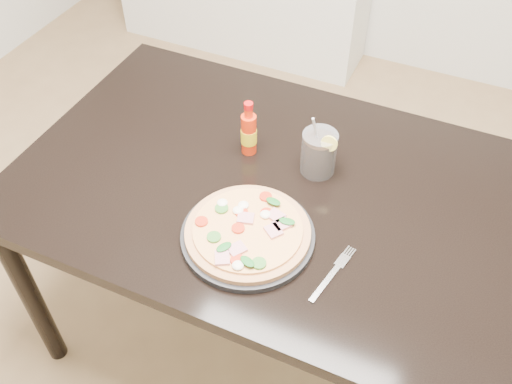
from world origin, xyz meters
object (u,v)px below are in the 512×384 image
at_px(hot_sauce_bottle, 249,133).
at_px(dining_table, 274,204).
at_px(plate, 248,236).
at_px(media_console, 241,4).
at_px(cola_cup, 319,153).
at_px(fork, 334,272).
at_px(pizza, 248,231).

bearing_deg(hot_sauce_bottle, dining_table, -37.56).
bearing_deg(plate, hot_sauce_bottle, 114.27).
bearing_deg(dining_table, plate, -85.91).
bearing_deg(hot_sauce_bottle, plate, -65.73).
distance_m(dining_table, media_console, 1.98).
distance_m(cola_cup, fork, 0.35).
xyz_separation_m(hot_sauce_bottle, cola_cup, (0.20, 0.01, -0.01)).
xyz_separation_m(hot_sauce_bottle, media_console, (-0.80, 1.61, -0.57)).
xyz_separation_m(dining_table, media_console, (-0.92, 1.70, -0.42)).
xyz_separation_m(hot_sauce_bottle, fork, (0.36, -0.30, -0.06)).
relative_size(dining_table, fork, 7.46).
distance_m(fork, media_console, 2.29).
xyz_separation_m(dining_table, fork, (0.24, -0.21, 0.09)).
bearing_deg(dining_table, cola_cup, 48.75).
height_order(pizza, fork, pizza).
distance_m(dining_table, hot_sauce_bottle, 0.21).
bearing_deg(cola_cup, fork, -63.55).
height_order(pizza, cola_cup, cola_cup).
height_order(pizza, media_console, pizza).
height_order(dining_table, hot_sauce_bottle, hot_sauce_bottle).
distance_m(dining_table, plate, 0.22).
bearing_deg(pizza, plate, 2.64).
bearing_deg(plate, cola_cup, 76.54).
bearing_deg(plate, pizza, -177.36).
distance_m(pizza, fork, 0.23).
distance_m(plate, pizza, 0.02).
xyz_separation_m(cola_cup, media_console, (-1.00, 1.60, -0.56)).
relative_size(plate, media_console, 0.23).
bearing_deg(plate, dining_table, 94.09).
distance_m(pizza, cola_cup, 0.31).
relative_size(plate, fork, 1.75).
relative_size(hot_sauce_bottle, fork, 0.90).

